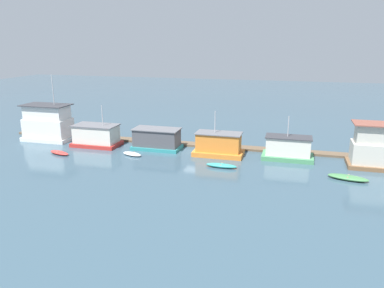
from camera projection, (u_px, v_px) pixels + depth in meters
ground_plane at (194, 152)px, 50.31m from camera, size 200.00×200.00×0.00m
dock_walkway at (200, 145)px, 53.31m from camera, size 59.60×1.82×0.30m
houseboat_white at (48, 124)px, 56.00m from camera, size 7.26×4.15×9.78m
houseboat_red at (96, 136)px, 53.11m from camera, size 6.59×3.84×5.85m
houseboat_teal at (157, 139)px, 51.51m from camera, size 6.65×3.49×2.88m
houseboat_orange at (219, 145)px, 48.56m from camera, size 6.45×3.44×5.84m
houseboat_green at (288, 149)px, 47.08m from camera, size 6.33×3.47×5.51m
houseboat_brown at (376, 148)px, 43.69m from camera, size 5.97×3.91×7.62m
dinghy_red at (59, 153)px, 49.25m from camera, size 3.47×1.96×0.44m
dinghy_white at (132, 154)px, 48.78m from camera, size 3.07×1.94×0.41m
dinghy_teal at (221, 166)px, 44.12m from camera, size 3.75×1.22×0.49m
dinghy_green at (348, 178)px, 40.19m from camera, size 4.41×2.31×0.50m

